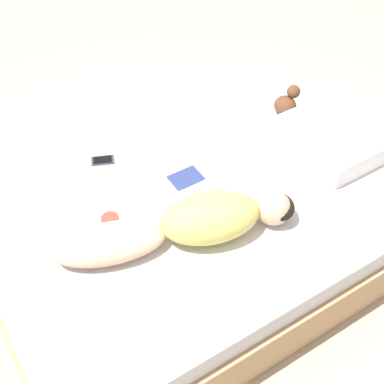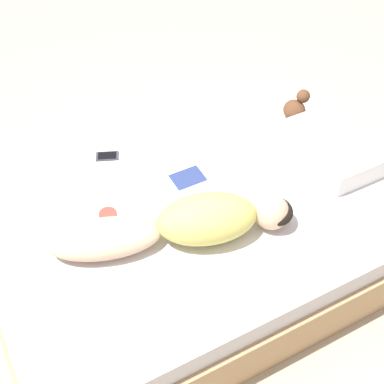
# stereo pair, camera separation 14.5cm
# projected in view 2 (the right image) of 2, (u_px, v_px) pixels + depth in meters

# --- Properties ---
(ground_plane) EXTENTS (12.00, 12.00, 0.00)m
(ground_plane) POSITION_uv_depth(u_px,v_px,m) (198.00, 257.00, 3.23)
(ground_plane) COLOR #B7A88E
(bed) EXTENTS (1.60, 2.32, 0.46)m
(bed) POSITION_uv_depth(u_px,v_px,m) (198.00, 233.00, 3.06)
(bed) COLOR tan
(bed) RESTS_ON ground_plane
(person) EXTENTS (0.58, 1.26, 0.23)m
(person) POSITION_uv_depth(u_px,v_px,m) (185.00, 224.00, 2.68)
(person) COLOR #DBB28E
(person) RESTS_ON bed
(open_magazine) EXTENTS (0.43, 0.26, 0.01)m
(open_magazine) POSITION_uv_depth(u_px,v_px,m) (180.00, 167.00, 3.10)
(open_magazine) COLOR white
(open_magazine) RESTS_ON bed
(coffee_mug) EXTENTS (0.13, 0.09, 0.08)m
(coffee_mug) POSITION_uv_depth(u_px,v_px,m) (109.00, 219.00, 2.77)
(coffee_mug) COLOR #993D33
(coffee_mug) RESTS_ON bed
(cell_phone) EXTENTS (0.12, 0.15, 0.01)m
(cell_phone) POSITION_uv_depth(u_px,v_px,m) (107.00, 156.00, 3.16)
(cell_phone) COLOR #333842
(cell_phone) RESTS_ON bed
(plush_toy) EXTENTS (0.15, 0.16, 0.20)m
(plush_toy) POSITION_uv_depth(u_px,v_px,m) (296.00, 108.00, 3.36)
(plush_toy) COLOR brown
(plush_toy) RESTS_ON bed
(pillow) EXTENTS (0.57, 0.39, 0.14)m
(pillow) POSITION_uv_depth(u_px,v_px,m) (334.00, 147.00, 3.12)
(pillow) COLOR white
(pillow) RESTS_ON bed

